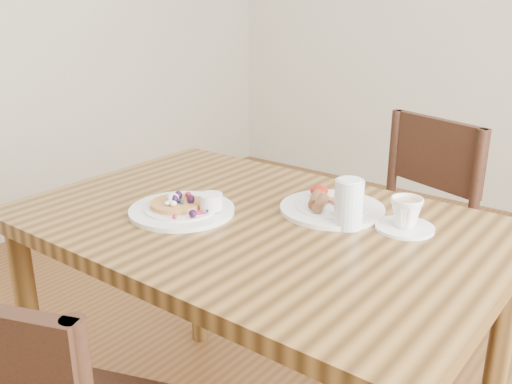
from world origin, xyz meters
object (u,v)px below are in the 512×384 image
chair_far (402,233)px  breakfast_plate (331,207)px  dining_table (256,254)px  teacup_saucer (406,216)px  pancake_plate (184,208)px  water_glass (349,204)px

chair_far → breakfast_plate: chair_far is taller
dining_table → chair_far: (0.10, 0.70, -0.16)m
dining_table → chair_far: bearing=82.0°
dining_table → teacup_saucer: bearing=26.7°
breakfast_plate → pancake_plate: bearing=-140.1°
chair_far → pancake_plate: size_ratio=3.26×
dining_table → water_glass: (0.21, 0.09, 0.16)m
pancake_plate → dining_table: bearing=26.0°
dining_table → pancake_plate: 0.22m
dining_table → pancake_plate: size_ratio=4.44×
dining_table → breakfast_plate: size_ratio=4.44×
dining_table → teacup_saucer: size_ratio=8.57×
teacup_saucer → water_glass: water_glass is taller
dining_table → teacup_saucer: 0.39m
water_glass → teacup_saucer: bearing=31.9°
pancake_plate → teacup_saucer: 0.55m
pancake_plate → teacup_saucer: size_ratio=1.93×
chair_far → teacup_saucer: chair_far is taller
dining_table → water_glass: bearing=23.7°
chair_far → breakfast_plate: 0.61m
chair_far → pancake_plate: bearing=89.6°
pancake_plate → water_glass: 0.42m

